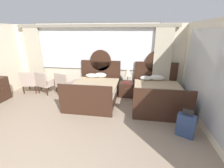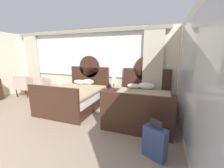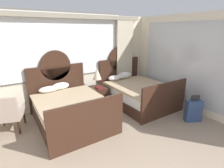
{
  "view_description": "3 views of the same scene",
  "coord_description": "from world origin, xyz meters",
  "px_view_note": "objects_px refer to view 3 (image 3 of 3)",
  "views": [
    {
      "loc": [
        1.67,
        -1.72,
        2.38
      ],
      "look_at": [
        0.98,
        2.62,
        0.88
      ],
      "focal_mm": 24.33,
      "sensor_mm": 36.0,
      "label": 1
    },
    {
      "loc": [
        2.93,
        -0.69,
        1.79
      ],
      "look_at": [
        1.65,
        2.96,
        0.97
      ],
      "focal_mm": 22.61,
      "sensor_mm": 36.0,
      "label": 2
    },
    {
      "loc": [
        -0.99,
        -0.63,
        2.27
      ],
      "look_at": [
        1.09,
        2.62,
        1.04
      ],
      "focal_mm": 27.64,
      "sensor_mm": 36.0,
      "label": 3
    }
  ],
  "objects_px": {
    "nightstand_between_beds": "(97,96)",
    "suitcase_on_floor": "(193,111)",
    "armchair_by_window_left": "(7,113)",
    "book_on_nightstand": "(99,88)",
    "table_lamp_on_nightstand": "(97,74)",
    "bed_near_window": "(70,109)",
    "bed_near_mirror": "(137,92)"
  },
  "relations": [
    {
      "from": "book_on_nightstand",
      "to": "armchair_by_window_left",
      "type": "distance_m",
      "value": 2.46
    },
    {
      "from": "bed_near_window",
      "to": "bed_near_mirror",
      "type": "relative_size",
      "value": 1.0
    },
    {
      "from": "book_on_nightstand",
      "to": "table_lamp_on_nightstand",
      "type": "bearing_deg",
      "value": 83.01
    },
    {
      "from": "nightstand_between_beds",
      "to": "table_lamp_on_nightstand",
      "type": "bearing_deg",
      "value": 49.26
    },
    {
      "from": "suitcase_on_floor",
      "to": "nightstand_between_beds",
      "type": "bearing_deg",
      "value": 124.39
    },
    {
      "from": "armchair_by_window_left",
      "to": "suitcase_on_floor",
      "type": "bearing_deg",
      "value": -26.66
    },
    {
      "from": "nightstand_between_beds",
      "to": "book_on_nightstand",
      "type": "xyz_separation_m",
      "value": [
        0.01,
        -0.11,
        0.29
      ]
    },
    {
      "from": "book_on_nightstand",
      "to": "suitcase_on_floor",
      "type": "xyz_separation_m",
      "value": [
        1.55,
        -2.17,
        -0.28
      ]
    },
    {
      "from": "nightstand_between_beds",
      "to": "armchair_by_window_left",
      "type": "height_order",
      "value": "armchair_by_window_left"
    },
    {
      "from": "book_on_nightstand",
      "to": "armchair_by_window_left",
      "type": "bearing_deg",
      "value": -176.28
    },
    {
      "from": "bed_near_window",
      "to": "table_lamp_on_nightstand",
      "type": "relative_size",
      "value": 3.52
    },
    {
      "from": "bed_near_window",
      "to": "nightstand_between_beds",
      "type": "distance_m",
      "value": 1.27
    },
    {
      "from": "armchair_by_window_left",
      "to": "suitcase_on_floor",
      "type": "relative_size",
      "value": 1.26
    },
    {
      "from": "table_lamp_on_nightstand",
      "to": "suitcase_on_floor",
      "type": "relative_size",
      "value": 0.85
    },
    {
      "from": "bed_near_window",
      "to": "armchair_by_window_left",
      "type": "distance_m",
      "value": 1.39
    },
    {
      "from": "table_lamp_on_nightstand",
      "to": "nightstand_between_beds",
      "type": "bearing_deg",
      "value": -130.74
    },
    {
      "from": "table_lamp_on_nightstand",
      "to": "bed_near_window",
      "type": "bearing_deg",
      "value": -149.76
    },
    {
      "from": "bed_near_window",
      "to": "book_on_nightstand",
      "type": "xyz_separation_m",
      "value": [
        1.12,
        0.52,
        0.2
      ]
    },
    {
      "from": "bed_near_window",
      "to": "suitcase_on_floor",
      "type": "height_order",
      "value": "bed_near_window"
    },
    {
      "from": "nightstand_between_beds",
      "to": "suitcase_on_floor",
      "type": "xyz_separation_m",
      "value": [
        1.56,
        -2.28,
        0.01
      ]
    },
    {
      "from": "bed_near_mirror",
      "to": "nightstand_between_beds",
      "type": "distance_m",
      "value": 1.27
    },
    {
      "from": "table_lamp_on_nightstand",
      "to": "book_on_nightstand",
      "type": "bearing_deg",
      "value": -96.99
    },
    {
      "from": "book_on_nightstand",
      "to": "suitcase_on_floor",
      "type": "bearing_deg",
      "value": -54.5
    },
    {
      "from": "bed_near_mirror",
      "to": "bed_near_window",
      "type": "bearing_deg",
      "value": -179.93
    },
    {
      "from": "armchair_by_window_left",
      "to": "bed_near_window",
      "type": "bearing_deg",
      "value": -14.88
    },
    {
      "from": "bed_near_window",
      "to": "bed_near_mirror",
      "type": "distance_m",
      "value": 2.2
    },
    {
      "from": "nightstand_between_beds",
      "to": "bed_near_mirror",
      "type": "bearing_deg",
      "value": -29.58
    },
    {
      "from": "bed_near_window",
      "to": "armchair_by_window_left",
      "type": "height_order",
      "value": "bed_near_window"
    },
    {
      "from": "bed_near_mirror",
      "to": "suitcase_on_floor",
      "type": "height_order",
      "value": "bed_near_mirror"
    },
    {
      "from": "bed_near_window",
      "to": "armchair_by_window_left",
      "type": "relative_size",
      "value": 2.38
    },
    {
      "from": "bed_near_mirror",
      "to": "suitcase_on_floor",
      "type": "xyz_separation_m",
      "value": [
        0.46,
        -1.66,
        -0.08
      ]
    },
    {
      "from": "bed_near_window",
      "to": "suitcase_on_floor",
      "type": "xyz_separation_m",
      "value": [
        2.66,
        -1.65,
        -0.08
      ]
    }
  ]
}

